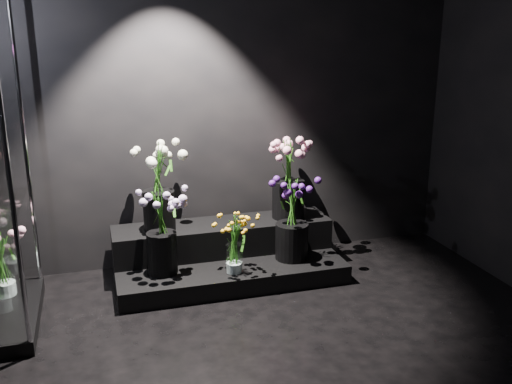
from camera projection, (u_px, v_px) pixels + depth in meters
name	position (u px, v px, depth m)	size (l,w,h in m)	color
wall_back	(216.00, 92.00, 4.51)	(4.00, 4.00, 0.00)	black
display_riser	(226.00, 254.00, 4.53)	(1.74, 0.77, 0.39)	black
bouquet_orange_bells	(234.00, 242.00, 4.17)	(0.29, 0.29, 0.46)	white
bouquet_lilac	(161.00, 224.00, 4.13)	(0.44, 0.44, 0.63)	black
bouquet_purple	(292.00, 216.00, 4.39)	(0.35, 0.35, 0.65)	black
bouquet_cream_roses	(158.00, 180.00, 4.30)	(0.51, 0.51, 0.68)	black
bouquet_pink_roses	(289.00, 174.00, 4.60)	(0.45, 0.45, 0.65)	black
bouquet_case_base_pink	(2.00, 260.00, 3.91)	(0.35, 0.35, 0.50)	white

